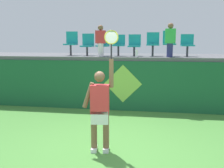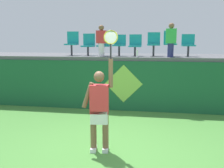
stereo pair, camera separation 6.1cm
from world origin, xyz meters
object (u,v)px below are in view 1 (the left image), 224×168
(stadium_chair_3, at_px, (119,44))
(stadium_chair_4, at_px, (134,44))
(stadium_chair_6, at_px, (169,42))
(stadium_chair_0, at_px, (71,42))
(stadium_chair_5, at_px, (153,43))
(spectator_1, at_px, (101,40))
(spectator_0, at_px, (170,39))
(stadium_chair_1, at_px, (88,44))
(stadium_chair_7, at_px, (187,44))
(water_bottle, at_px, (137,54))
(stadium_chair_2, at_px, (103,44))
(tennis_player, at_px, (100,107))

(stadium_chair_3, bearing_deg, stadium_chair_4, 0.44)
(stadium_chair_4, bearing_deg, stadium_chair_6, 0.18)
(stadium_chair_0, relative_size, stadium_chair_6, 0.99)
(stadium_chair_5, distance_m, spectator_1, 1.85)
(stadium_chair_4, xyz_separation_m, spectator_0, (1.21, -0.47, 0.17))
(stadium_chair_1, xyz_separation_m, stadium_chair_3, (1.16, -0.01, 0.00))
(stadium_chair_4, height_order, spectator_0, spectator_0)
(stadium_chair_0, distance_m, stadium_chair_7, 4.18)
(stadium_chair_0, xyz_separation_m, stadium_chair_7, (4.18, -0.01, -0.06))
(spectator_0, bearing_deg, water_bottle, -167.64)
(stadium_chair_6, bearing_deg, stadium_chair_2, -179.89)
(tennis_player, xyz_separation_m, stadium_chair_5, (1.04, 4.17, 1.31))
(spectator_0, bearing_deg, stadium_chair_4, 158.99)
(stadium_chair_6, bearing_deg, stadium_chair_7, -0.77)
(stadium_chair_4, distance_m, stadium_chair_5, 0.65)
(tennis_player, relative_size, spectator_0, 2.27)
(water_bottle, xyz_separation_m, stadium_chair_4, (-0.13, 0.71, 0.30))
(stadium_chair_4, distance_m, spectator_0, 1.31)
(water_bottle, relative_size, stadium_chair_7, 0.31)
(spectator_0, bearing_deg, stadium_chair_7, 36.85)
(tennis_player, bearing_deg, stadium_chair_5, 76.01)
(tennis_player, xyz_separation_m, stadium_chair_0, (-1.96, 4.18, 1.33))
(stadium_chair_2, bearing_deg, stadium_chair_7, -0.08)
(tennis_player, distance_m, stadium_chair_4, 4.38)
(water_bottle, relative_size, stadium_chair_4, 0.31)
(stadium_chair_7, distance_m, spectator_0, 0.78)
(spectator_1, bearing_deg, stadium_chair_5, 12.84)
(tennis_player, distance_m, stadium_chair_1, 4.57)
(stadium_chair_2, relative_size, spectator_0, 0.69)
(stadium_chair_1, height_order, spectator_1, spectator_1)
(tennis_player, distance_m, stadium_chair_3, 4.36)
(stadium_chair_6, xyz_separation_m, stadium_chair_7, (0.62, -0.01, -0.07))
(stadium_chair_6, relative_size, stadium_chair_7, 1.16)
(water_bottle, height_order, stadium_chair_1, stadium_chair_1)
(stadium_chair_3, height_order, spectator_1, spectator_1)
(stadium_chair_6, xyz_separation_m, spectator_1, (-2.36, -0.41, 0.06))
(stadium_chair_1, xyz_separation_m, stadium_chair_4, (1.73, -0.00, -0.01))
(stadium_chair_0, xyz_separation_m, stadium_chair_4, (2.35, -0.00, -0.07))
(stadium_chair_6, bearing_deg, spectator_1, -170.09)
(stadium_chair_5, bearing_deg, spectator_1, -167.16)
(stadium_chair_5, bearing_deg, spectator_0, -39.67)
(water_bottle, xyz_separation_m, spectator_1, (-1.27, 0.30, 0.44))
(tennis_player, bearing_deg, stadium_chair_7, 61.96)
(stadium_chair_1, bearing_deg, stadium_chair_4, -0.14)
(stadium_chair_7, xyz_separation_m, spectator_0, (-0.62, -0.46, 0.15))
(spectator_1, bearing_deg, stadium_chair_6, 9.91)
(stadium_chair_3, relative_size, spectator_1, 0.71)
(tennis_player, height_order, stadium_chair_3, stadium_chair_3)
(stadium_chair_0, distance_m, stadium_chair_4, 2.35)
(stadium_chair_6, bearing_deg, water_bottle, -146.94)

